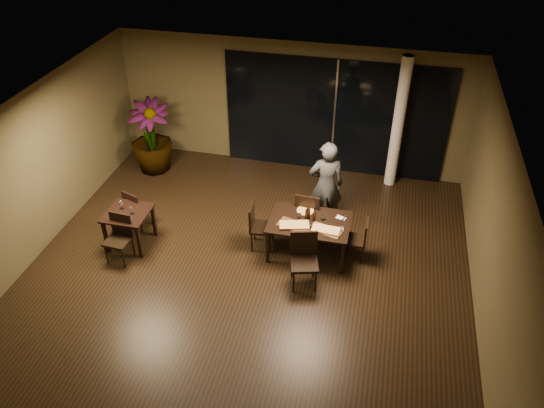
{
  "coord_description": "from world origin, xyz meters",
  "views": [
    {
      "loc": [
        2.09,
        -6.92,
        6.65
      ],
      "look_at": [
        0.3,
        0.77,
        1.05
      ],
      "focal_mm": 35.0,
      "sensor_mm": 36.0,
      "label": 1
    }
  ],
  "objects": [
    {
      "name": "wall_left",
      "position": [
        -4.05,
        0.0,
        1.5
      ],
      "size": [
        0.1,
        8.0,
        3.0
      ],
      "primitive_type": "cube",
      "color": "brown",
      "rests_on": "ground"
    },
    {
      "name": "diner",
      "position": [
        1.15,
        1.78,
        0.94
      ],
      "size": [
        0.73,
        0.58,
        1.89
      ],
      "primitive_type": "imported",
      "rotation": [
        0.0,
        0.0,
        3.4
      ],
      "color": "#2C2E30",
      "rests_on": "ground"
    },
    {
      "name": "main_table",
      "position": [
        1.0,
        0.8,
        0.68
      ],
      "size": [
        1.5,
        1.0,
        0.75
      ],
      "color": "black",
      "rests_on": "ground"
    },
    {
      "name": "round_pizza",
      "position": [
        0.87,
        1.1,
        0.76
      ],
      "size": [
        0.31,
        0.31,
        0.01
      ],
      "primitive_type": "cylinder",
      "color": "#B74114",
      "rests_on": "main_table"
    },
    {
      "name": "chair_side_far",
      "position": [
        -2.49,
        0.79,
        0.5
      ],
      "size": [
        0.53,
        0.53,
        0.89
      ],
      "rotation": [
        0.0,
        0.0,
        2.8
      ],
      "color": "black",
      "rests_on": "ground"
    },
    {
      "name": "tumbler_right",
      "position": [
        1.23,
        0.91,
        0.8
      ],
      "size": [
        0.08,
        0.08,
        0.09
      ],
      "primitive_type": "cylinder",
      "color": "white",
      "rests_on": "main_table"
    },
    {
      "name": "column",
      "position": [
        2.4,
        3.65,
        1.5
      ],
      "size": [
        0.24,
        0.24,
        3.0
      ],
      "primitive_type": "cylinder",
      "color": "white",
      "rests_on": "ground"
    },
    {
      "name": "tumbler_left",
      "position": [
        0.79,
        0.87,
        0.79
      ],
      "size": [
        0.07,
        0.07,
        0.08
      ],
      "primitive_type": "cylinder",
      "color": "white",
      "rests_on": "main_table"
    },
    {
      "name": "wine_glass_a",
      "position": [
        -2.54,
        0.38,
        0.84
      ],
      "size": [
        0.08,
        0.08,
        0.17
      ],
      "primitive_type": null,
      "color": "white",
      "rests_on": "side_table"
    },
    {
      "name": "chair_main_far",
      "position": [
        0.89,
        1.33,
        0.57
      ],
      "size": [
        0.49,
        0.49,
        1.01
      ],
      "rotation": [
        0.0,
        0.0,
        3.09
      ],
      "color": "black",
      "rests_on": "ground"
    },
    {
      "name": "bottle_b",
      "position": [
        1.08,
        0.83,
        0.88
      ],
      "size": [
        0.06,
        0.06,
        0.25
      ],
      "primitive_type": null,
      "color": "black",
      "rests_on": "main_table"
    },
    {
      "name": "side_napkin",
      "position": [
        -2.32,
        0.07,
        0.76
      ],
      "size": [
        0.19,
        0.13,
        0.01
      ],
      "primitive_type": "cube",
      "rotation": [
        0.0,
        0.0,
        -0.13
      ],
      "color": "silver",
      "rests_on": "side_table"
    },
    {
      "name": "wall_back",
      "position": [
        0.0,
        4.05,
        1.5
      ],
      "size": [
        8.0,
        0.1,
        3.0
      ],
      "primitive_type": "cube",
      "color": "brown",
      "rests_on": "ground"
    },
    {
      "name": "napkin_near",
      "position": [
        1.55,
        0.68,
        0.76
      ],
      "size": [
        0.19,
        0.12,
        0.01
      ],
      "primitive_type": "cube",
      "rotation": [
        0.0,
        0.0,
        0.14
      ],
      "color": "white",
      "rests_on": "main_table"
    },
    {
      "name": "oblong_pizza_left",
      "position": [
        0.75,
        0.6,
        0.77
      ],
      "size": [
        0.56,
        0.36,
        0.02
      ],
      "primitive_type": null,
      "rotation": [
        0.0,
        0.0,
        0.25
      ],
      "color": "maroon",
      "rests_on": "pizza_board_left"
    },
    {
      "name": "chair_main_right",
      "position": [
        1.94,
        0.88,
        0.48
      ],
      "size": [
        0.4,
        0.4,
        0.86
      ],
      "rotation": [
        0.0,
        0.0,
        -1.57
      ],
      "color": "black",
      "rests_on": "ground"
    },
    {
      "name": "window_panel",
      "position": [
        1.0,
        3.96,
        1.35
      ],
      "size": [
        5.0,
        0.06,
        2.7
      ],
      "primitive_type": "cube",
      "color": "black",
      "rests_on": "ground"
    },
    {
      "name": "wine_glass_b",
      "position": [
        -2.29,
        0.27,
        0.83
      ],
      "size": [
        0.07,
        0.07,
        0.16
      ],
      "primitive_type": null,
      "color": "white",
      "rests_on": "side_table"
    },
    {
      "name": "potted_plant",
      "position": [
        -3.09,
        3.0,
        0.86
      ],
      "size": [
        1.16,
        1.16,
        1.72
      ],
      "primitive_type": "imported",
      "rotation": [
        0.0,
        0.0,
        0.28
      ],
      "color": "#204617",
      "rests_on": "ground"
    },
    {
      "name": "chair_main_left",
      "position": [
        0.02,
        0.78,
        0.53
      ],
      "size": [
        0.48,
        0.48,
        0.95
      ],
      "rotation": [
        0.0,
        0.0,
        1.67
      ],
      "color": "black",
      "rests_on": "ground"
    },
    {
      "name": "oblong_pizza_right",
      "position": [
        1.33,
        0.59,
        0.77
      ],
      "size": [
        0.5,
        0.26,
        0.02
      ],
      "primitive_type": null,
      "rotation": [
        0.0,
        0.0,
        -0.09
      ],
      "color": "maroon",
      "rests_on": "pizza_board_right"
    },
    {
      "name": "napkin_far",
      "position": [
        1.55,
        1.03,
        0.76
      ],
      "size": [
        0.2,
        0.15,
        0.01
      ],
      "primitive_type": "cube",
      "rotation": [
        0.0,
        0.0,
        -0.29
      ],
      "color": "white",
      "rests_on": "main_table"
    },
    {
      "name": "side_table",
      "position": [
        -2.4,
        0.3,
        0.62
      ],
      "size": [
        0.8,
        0.8,
        0.75
      ],
      "color": "black",
      "rests_on": "ground"
    },
    {
      "name": "ceiling",
      "position": [
        0.0,
        0.0,
        3.02
      ],
      "size": [
        8.0,
        8.0,
        0.04
      ],
      "primitive_type": "cube",
      "color": "white",
      "rests_on": "wall_back"
    },
    {
      "name": "pizza_board_left",
      "position": [
        0.75,
        0.6,
        0.76
      ],
      "size": [
        0.68,
        0.47,
        0.01
      ],
      "primitive_type": "cube",
      "rotation": [
        0.0,
        0.0,
        -0.29
      ],
      "color": "#442515",
      "rests_on": "main_table"
    },
    {
      "name": "ground",
      "position": [
        0.0,
        0.0,
        0.0
      ],
      "size": [
        8.0,
        8.0,
        0.0
      ],
      "primitive_type": "plane",
      "color": "black",
      "rests_on": "ground"
    },
    {
      "name": "pizza_board_right",
      "position": [
        1.33,
        0.59,
        0.76
      ],
      "size": [
        0.63,
        0.44,
        0.01
      ],
      "primitive_type": "cube",
      "rotation": [
        0.0,
        0.0,
        -0.3
      ],
      "color": "#4C3218",
      "rests_on": "main_table"
    },
    {
      "name": "chair_side_near",
      "position": [
        -2.39,
        -0.11,
        0.53
      ],
      "size": [
        0.47,
        0.47,
        0.94
      ],
      "rotation": [
        0.0,
        0.0,
        -0.07
      ],
      "color": "black",
      "rests_on": "ground"
    },
    {
      "name": "chair_main_near",
      "position": [
        1.05,
        0.02,
        0.57
      ],
      "size": [
        0.58,
        0.58,
        1.02
      ],
      "rotation": [
        0.0,
        0.0,
        0.26
      ],
      "color": "black",
      "rests_on": "ground"
    },
    {
      "name": "bottle_c",
      "position": [
        0.96,
        0.87,
        0.9
      ],
      "size": [
        0.07,
        0.07,
        0.3
      ],
      "primitive_type": null,
      "color": "black",
      "rests_on": "main_table"
    },
    {
      "name": "bottle_a",
      "position": [
        0.93,
        0.85,
        0.89
      ],
      "size": [
        0.06,
        0.06,
        0.27
      ],
      "primitive_type": null,
      "color": "black",
      "rests_on": "main_table"
    },
    {
      "name": "wall_right",
      "position": [
        4.05,
        0.0,
        1.5
      ],
      "size": [
        0.1,
        8.0,
        3.0
      ],
      "primitive_type": "cube",
      "color": "brown",
      "rests_on": "ground"
    }
  ]
}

